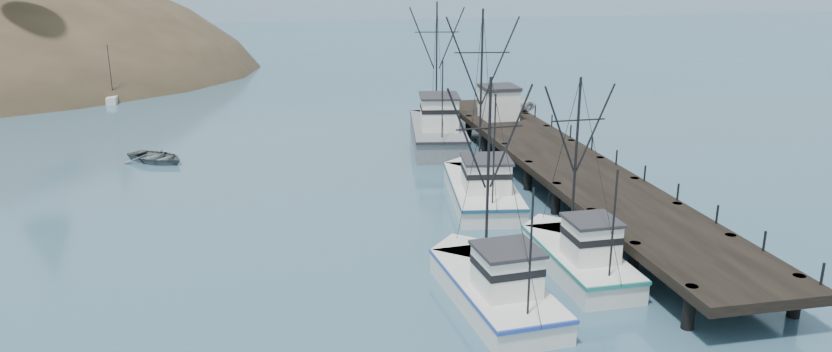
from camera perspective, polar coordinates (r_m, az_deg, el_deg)
The scene contains 11 objects.
ground at distance 34.08m, azimuth -0.44°, elevation -10.36°, with size 400.00×400.00×0.00m, color #2F5269.
pier at distance 51.78m, azimuth 11.35°, elevation 0.93°, with size 6.00×44.00×2.00m.
distant_ridge at distance 200.97m, azimuth -7.35°, elevation 12.23°, with size 360.00×40.00×26.00m, color #9EB2C6.
distant_ridge_far at distance 217.98m, azimuth -21.18°, elevation 11.61°, with size 180.00×25.00×18.00m, color silver.
trawler_near at distance 38.65m, azimuth 12.30°, elevation -6.02°, with size 3.33×9.77×10.14m.
trawler_mid at distance 34.74m, azimuth 5.93°, elevation -8.40°, with size 4.33×10.77×10.71m.
trawler_far at distance 48.65m, azimuth 5.04°, elevation -0.90°, with size 5.45×12.53×12.56m.
work_vessel at distance 62.44m, azimuth 1.65°, elevation 3.53°, with size 6.11×14.28×12.08m.
pier_shed at distance 63.57m, azimuth 6.39°, elevation 5.69°, with size 3.00×3.20×2.80m.
pickup_truck at distance 66.79m, azimuth 7.04°, elevation 5.62°, with size 2.47×5.37×1.49m, color silver.
motorboat at distance 60.96m, azimuth -19.31°, elevation 1.05°, with size 3.62×5.07×1.05m, color #505759.
Camera 1 is at (-5.93, -29.73, 15.55)m, focal length 32.00 mm.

